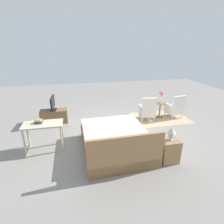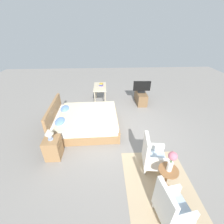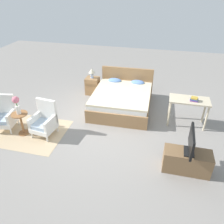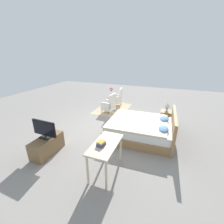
{
  "view_description": "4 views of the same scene",
  "coord_description": "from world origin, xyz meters",
  "px_view_note": "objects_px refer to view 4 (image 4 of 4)",
  "views": [
    {
      "loc": [
        1.18,
        5.16,
        2.75
      ],
      "look_at": [
        0.18,
        0.34,
        0.83
      ],
      "focal_mm": 28.0,
      "sensor_mm": 36.0,
      "label": 1
    },
    {
      "loc": [
        -3.9,
        0.42,
        3.15
      ],
      "look_at": [
        0.17,
        0.23,
        0.68
      ],
      "focal_mm": 24.0,
      "sensor_mm": 36.0,
      "label": 2
    },
    {
      "loc": [
        1.33,
        -4.73,
        3.5
      ],
      "look_at": [
        0.21,
        -0.1,
        0.56
      ],
      "focal_mm": 35.0,
      "sensor_mm": 36.0,
      "label": 3
    },
    {
      "loc": [
        4.71,
        1.79,
        2.63
      ],
      "look_at": [
        0.14,
        0.05,
        0.7
      ],
      "focal_mm": 24.0,
      "sensor_mm": 36.0,
      "label": 4
    }
  ],
  "objects_px": {
    "book_stack": "(101,143)",
    "armchair_by_window_right": "(110,105)",
    "tv_flatscreen": "(44,129)",
    "flower_vase": "(111,91)",
    "tv_stand": "(47,145)",
    "vanity_desk": "(105,148)",
    "armchair_by_window_left": "(118,98)",
    "nightstand": "(165,118)",
    "bed": "(141,129)",
    "side_table": "(111,101)",
    "table_lamp": "(167,106)"
  },
  "relations": [
    {
      "from": "book_stack",
      "to": "armchair_by_window_right",
      "type": "bearing_deg",
      "value": -160.92
    },
    {
      "from": "table_lamp",
      "to": "nightstand",
      "type": "bearing_deg",
      "value": -90.0
    },
    {
      "from": "tv_flatscreen",
      "to": "vanity_desk",
      "type": "relative_size",
      "value": 0.71
    },
    {
      "from": "bed",
      "to": "tv_stand",
      "type": "distance_m",
      "value": 2.91
    },
    {
      "from": "armchair_by_window_right",
      "to": "book_stack",
      "type": "xyz_separation_m",
      "value": [
        3.65,
        1.26,
        0.44
      ]
    },
    {
      "from": "armchair_by_window_left",
      "to": "armchair_by_window_right",
      "type": "bearing_deg",
      "value": 0.02
    },
    {
      "from": "book_stack",
      "to": "tv_flatscreen",
      "type": "bearing_deg",
      "value": -95.5
    },
    {
      "from": "armchair_by_window_right",
      "to": "vanity_desk",
      "type": "height_order",
      "value": "armchair_by_window_right"
    },
    {
      "from": "flower_vase",
      "to": "vanity_desk",
      "type": "relative_size",
      "value": 0.46
    },
    {
      "from": "vanity_desk",
      "to": "armchair_by_window_right",
      "type": "bearing_deg",
      "value": -159.63
    },
    {
      "from": "bed",
      "to": "tv_stand",
      "type": "height_order",
      "value": "bed"
    },
    {
      "from": "table_lamp",
      "to": "armchair_by_window_left",
      "type": "bearing_deg",
      "value": -123.05
    },
    {
      "from": "vanity_desk",
      "to": "armchair_by_window_left",
      "type": "bearing_deg",
      "value": -164.36
    },
    {
      "from": "armchair_by_window_right",
      "to": "vanity_desk",
      "type": "distance_m",
      "value": 3.8
    },
    {
      "from": "armchair_by_window_right",
      "to": "flower_vase",
      "type": "height_order",
      "value": "flower_vase"
    },
    {
      "from": "bed",
      "to": "tv_flatscreen",
      "type": "distance_m",
      "value": 2.95
    },
    {
      "from": "armchair_by_window_left",
      "to": "armchair_by_window_right",
      "type": "relative_size",
      "value": 1.0
    },
    {
      "from": "bed",
      "to": "flower_vase",
      "type": "distance_m",
      "value": 3.02
    },
    {
      "from": "nightstand",
      "to": "table_lamp",
      "type": "relative_size",
      "value": 1.79
    },
    {
      "from": "nightstand",
      "to": "tv_flatscreen",
      "type": "relative_size",
      "value": 0.8
    },
    {
      "from": "side_table",
      "to": "vanity_desk",
      "type": "relative_size",
      "value": 0.58
    },
    {
      "from": "armchair_by_window_left",
      "to": "vanity_desk",
      "type": "distance_m",
      "value": 4.91
    },
    {
      "from": "armchair_by_window_left",
      "to": "vanity_desk",
      "type": "xyz_separation_m",
      "value": [
        4.72,
        1.32,
        0.27
      ]
    },
    {
      "from": "table_lamp",
      "to": "tv_stand",
      "type": "height_order",
      "value": "table_lamp"
    },
    {
      "from": "flower_vase",
      "to": "tv_flatscreen",
      "type": "height_order",
      "value": "flower_vase"
    },
    {
      "from": "nightstand",
      "to": "side_table",
      "type": "bearing_deg",
      "value": -111.66
    },
    {
      "from": "bed",
      "to": "side_table",
      "type": "xyz_separation_m",
      "value": [
        -2.24,
        -1.93,
        0.08
      ]
    },
    {
      "from": "armchair_by_window_right",
      "to": "flower_vase",
      "type": "distance_m",
      "value": 0.79
    },
    {
      "from": "tv_stand",
      "to": "book_stack",
      "type": "height_order",
      "value": "book_stack"
    },
    {
      "from": "bed",
      "to": "table_lamp",
      "type": "height_order",
      "value": "bed"
    },
    {
      "from": "book_stack",
      "to": "bed",
      "type": "bearing_deg",
      "value": 164.95
    },
    {
      "from": "flower_vase",
      "to": "nightstand",
      "type": "height_order",
      "value": "flower_vase"
    },
    {
      "from": "armchair_by_window_right",
      "to": "book_stack",
      "type": "distance_m",
      "value": 3.89
    },
    {
      "from": "side_table",
      "to": "flower_vase",
      "type": "bearing_deg",
      "value": 90.0
    },
    {
      "from": "tv_stand",
      "to": "tv_flatscreen",
      "type": "xyz_separation_m",
      "value": [
        0.0,
        -0.0,
        0.51
      ]
    },
    {
      "from": "armchair_by_window_left",
      "to": "nightstand",
      "type": "distance_m",
      "value": 2.99
    },
    {
      "from": "side_table",
      "to": "table_lamp",
      "type": "relative_size",
      "value": 1.84
    },
    {
      "from": "tv_stand",
      "to": "vanity_desk",
      "type": "height_order",
      "value": "vanity_desk"
    },
    {
      "from": "bed",
      "to": "vanity_desk",
      "type": "height_order",
      "value": "bed"
    },
    {
      "from": "bed",
      "to": "armchair_by_window_right",
      "type": "xyz_separation_m",
      "value": [
        -1.66,
        -1.8,
        0.08
      ]
    },
    {
      "from": "armchair_by_window_left",
      "to": "table_lamp",
      "type": "relative_size",
      "value": 2.79
    },
    {
      "from": "side_table",
      "to": "table_lamp",
      "type": "distance_m",
      "value": 2.87
    },
    {
      "from": "vanity_desk",
      "to": "book_stack",
      "type": "relative_size",
      "value": 4.91
    },
    {
      "from": "flower_vase",
      "to": "nightstand",
      "type": "xyz_separation_m",
      "value": [
        1.05,
        2.64,
        -0.61
      ]
    },
    {
      "from": "tv_flatscreen",
      "to": "flower_vase",
      "type": "bearing_deg",
      "value": 175.24
    },
    {
      "from": "side_table",
      "to": "flower_vase",
      "type": "distance_m",
      "value": 0.52
    },
    {
      "from": "flower_vase",
      "to": "table_lamp",
      "type": "bearing_deg",
      "value": 68.35
    },
    {
      "from": "side_table",
      "to": "vanity_desk",
      "type": "height_order",
      "value": "vanity_desk"
    },
    {
      "from": "bed",
      "to": "tv_stand",
      "type": "relative_size",
      "value": 2.21
    },
    {
      "from": "table_lamp",
      "to": "tv_stand",
      "type": "xyz_separation_m",
      "value": [
        3.01,
        -2.98,
        -0.56
      ]
    }
  ]
}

